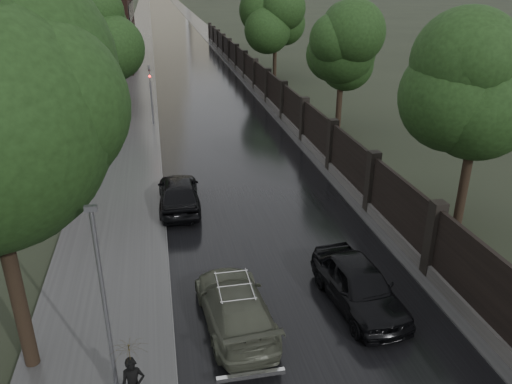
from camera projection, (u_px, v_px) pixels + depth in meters
name	position (u px, v px, depth m)	size (l,w,h in m)	color
road	(161.00, 2.00, 182.23)	(8.00, 420.00, 0.02)	black
sidewalk_left	(144.00, 2.00, 181.13)	(4.00, 420.00, 0.16)	#2D2D2D
verge_right	(176.00, 2.00, 183.21)	(3.00, 420.00, 0.08)	#2D2D2D
fence_right	(263.00, 85.00, 40.74)	(0.45, 75.72, 2.70)	#383533
tree_left_far	(93.00, 38.00, 34.97)	(4.25, 4.25, 7.39)	black
tree_right_a	(478.00, 105.00, 18.11)	(4.08, 4.08, 7.01)	black
tree_right_b	(343.00, 52.00, 30.68)	(4.08, 4.08, 7.01)	black
tree_right_c	(275.00, 25.00, 46.85)	(4.08, 4.08, 7.01)	black
lamp_post	(105.00, 307.00, 10.87)	(0.25, 0.12, 5.11)	#59595E
traffic_light	(151.00, 91.00, 32.28)	(0.16, 0.32, 4.00)	#59595E
volga_sedan	(235.00, 306.00, 14.21)	(1.81, 4.45, 1.29)	#404436
hatchback_left	(179.00, 193.00, 21.38)	(1.73, 4.30, 1.46)	black
car_right_near	(359.00, 285.00, 15.03)	(1.70, 4.23, 1.44)	black
pedestrian_umbrella	(130.00, 358.00, 10.83)	(0.87, 0.89, 2.28)	black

